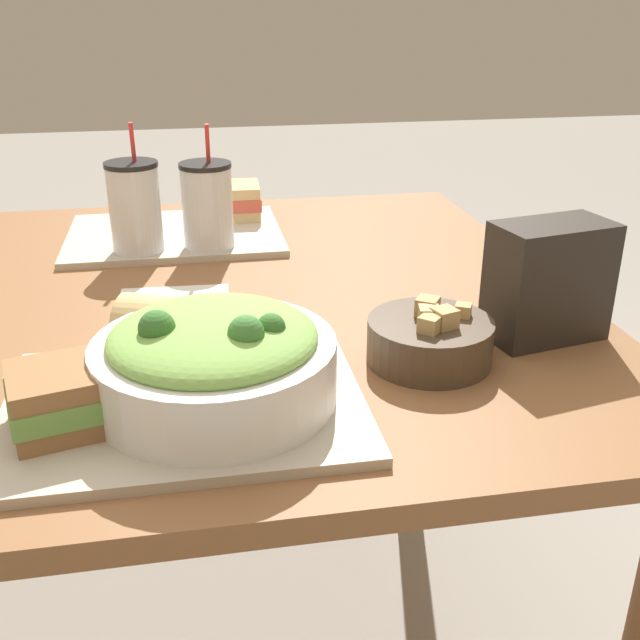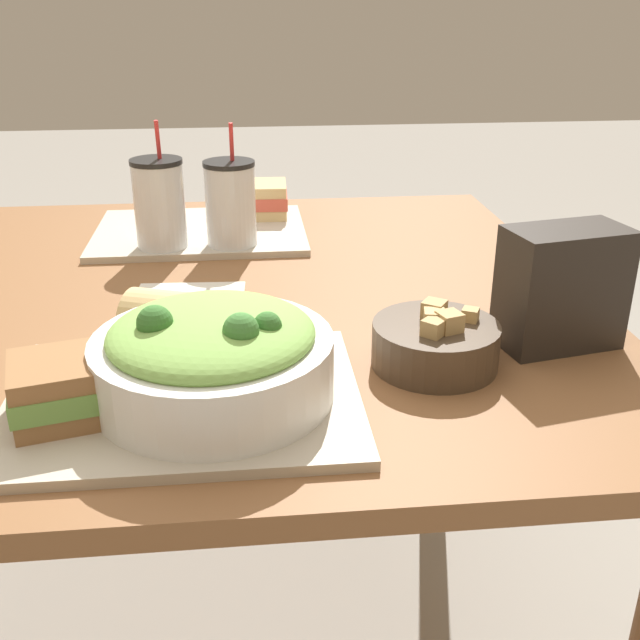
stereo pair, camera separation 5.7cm
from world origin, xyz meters
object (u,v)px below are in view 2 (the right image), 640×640
salad_bowl (213,355)px  napkin_folded (189,297)px  chip_bag (562,288)px  drink_cup_red (231,206)px  sandwich_far (259,199)px  baguette_near (175,324)px  soup_bowl (435,342)px  sandwich_near (70,387)px  drink_cup_dark (160,206)px

salad_bowl → napkin_folded: (-0.05, 0.32, -0.06)m
chip_bag → napkin_folded: size_ratio=0.97×
drink_cup_red → napkin_folded: bearing=-106.5°
sandwich_far → chip_bag: 0.70m
baguette_near → napkin_folded: (0.00, 0.21, -0.05)m
sandwich_far → napkin_folded: 0.41m
soup_bowl → sandwich_far: same height
sandwich_near → baguette_near: size_ratio=1.06×
soup_bowl → chip_bag: (0.17, 0.04, 0.05)m
soup_bowl → sandwich_near: 0.42m
soup_bowl → napkin_folded: soup_bowl is taller
baguette_near → drink_cup_red: size_ratio=0.63×
baguette_near → chip_bag: chip_bag is taller
soup_bowl → sandwich_near: size_ratio=1.09×
soup_bowl → drink_cup_dark: size_ratio=0.71×
drink_cup_dark → drink_cup_red: drink_cup_dark is taller
sandwich_near → drink_cup_red: 0.58m
drink_cup_dark → napkin_folded: bearing=-75.5°
soup_bowl → baguette_near: baguette_near is taller
baguette_near → drink_cup_dark: drink_cup_dark is taller
napkin_folded → drink_cup_dark: bearing=104.5°
drink_cup_red → napkin_folded: 0.24m
drink_cup_red → chip_bag: size_ratio=1.29×
sandwich_far → napkin_folded: sandwich_far is taller
drink_cup_dark → soup_bowl: bearing=-52.0°
salad_bowl → chip_bag: size_ratio=1.60×
sandwich_near → sandwich_far: bearing=59.5°
salad_bowl → soup_bowl: 0.27m
drink_cup_red → sandwich_far: bearing=73.9°
soup_bowl → sandwich_near: bearing=-167.1°
salad_bowl → drink_cup_red: bearing=88.2°
drink_cup_dark → drink_cup_red: 0.12m
sandwich_far → drink_cup_dark: (-0.17, -0.18, 0.04)m
soup_bowl → baguette_near: bearing=172.9°
sandwich_near → baguette_near: baguette_near is taller
sandwich_far → drink_cup_dark: size_ratio=0.54×
salad_bowl → drink_cup_red: (0.02, 0.54, 0.02)m
soup_bowl → sandwich_far: 0.67m
drink_cup_red → baguette_near: bearing=-98.7°
baguette_near → drink_cup_red: drink_cup_red is taller
sandwich_near → drink_cup_red: (0.16, 0.56, 0.04)m
drink_cup_dark → sandwich_near: bearing=-94.5°
salad_bowl → baguette_near: salad_bowl is taller
soup_bowl → drink_cup_dark: drink_cup_dark is taller
soup_bowl → drink_cup_dark: bearing=128.0°
sandwich_near → chip_bag: bearing=-0.9°
sandwich_far → chip_bag: bearing=-56.6°
soup_bowl → sandwich_far: bearing=106.6°
drink_cup_dark → napkin_folded: drink_cup_dark is taller
salad_bowl → drink_cup_dark: bearing=100.8°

